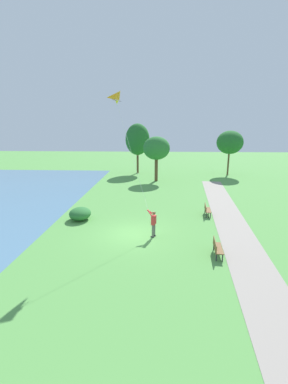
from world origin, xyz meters
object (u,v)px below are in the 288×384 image
(person_kite_flyer, at_px, (153,222))
(tree_treeline_left, at_px, (138,140))
(park_bench_near_walkway, at_px, (217,247))
(lakeside_shrub, at_px, (80,214))
(flying_kite, at_px, (120,99))
(park_bench_far_walkway, at_px, (207,209))
(tree_lakeside_far, at_px, (230,142))
(tree_treeline_center, at_px, (156,149))

(person_kite_flyer, height_order, tree_treeline_left, tree_treeline_left)
(person_kite_flyer, bearing_deg, park_bench_near_walkway, -34.18)
(lakeside_shrub, bearing_deg, flying_kite, -30.33)
(flying_kite, height_order, park_bench_far_walkway, flying_kite)
(flying_kite, bearing_deg, lakeside_shrub, 149.67)
(flying_kite, xyz_separation_m, tree_treeline_left, (-0.68, 23.44, -3.56))
(park_bench_far_walkway, bearing_deg, lakeside_shrub, -171.33)
(person_kite_flyer, height_order, tree_lakeside_far, tree_lakeside_far)
(park_bench_near_walkway, xyz_separation_m, park_bench_far_walkway, (0.70, 6.96, 0.00))
(park_bench_near_walkway, xyz_separation_m, tree_lakeside_far, (7.16, 25.73, 4.31))
(park_bench_far_walkway, xyz_separation_m, tree_treeline_left, (-7.13, 19.79, 4.65))
(flying_kite, xyz_separation_m, park_bench_near_walkway, (5.75, -3.32, -8.21))
(park_bench_far_walkway, distance_m, tree_lakeside_far, 20.31)
(park_bench_near_walkway, bearing_deg, tree_lakeside_far, 74.45)
(tree_lakeside_far, bearing_deg, park_bench_far_walkway, -108.98)
(tree_lakeside_far, distance_m, lakeside_shrub, 26.53)
(flying_kite, relative_size, tree_treeline_center, 1.26)
(flying_kite, distance_m, tree_treeline_center, 18.15)
(flying_kite, bearing_deg, tree_treeline_left, 91.65)
(person_kite_flyer, bearing_deg, tree_treeline_left, 96.60)
(tree_treeline_left, bearing_deg, flying_kite, -88.35)
(flying_kite, xyz_separation_m, park_bench_far_walkway, (6.45, 3.65, -8.21))
(tree_treeline_left, bearing_deg, tree_treeline_center, -64.09)
(flying_kite, xyz_separation_m, tree_lakeside_far, (12.91, 22.41, -3.90))
(person_kite_flyer, distance_m, park_bench_far_walkway, 6.27)
(tree_lakeside_far, bearing_deg, lakeside_shrub, -129.13)
(tree_lakeside_far, bearing_deg, flying_kite, -119.94)
(park_bench_near_walkway, relative_size, lakeside_shrub, 0.82)
(park_bench_near_walkway, distance_m, lakeside_shrub, 10.82)
(park_bench_far_walkway, distance_m, tree_treeline_left, 21.54)
(park_bench_far_walkway, height_order, lakeside_shrub, lakeside_shrub)
(park_bench_near_walkway, distance_m, tree_treeline_center, 21.41)
(park_bench_near_walkway, relative_size, park_bench_far_walkway, 1.00)
(flying_kite, distance_m, lakeside_shrub, 9.24)
(tree_treeline_left, xyz_separation_m, lakeside_shrub, (-2.93, -21.33, -4.68))
(flying_kite, relative_size, park_bench_near_walkway, 4.79)
(park_bench_near_walkway, xyz_separation_m, lakeside_shrub, (-9.36, 5.43, -0.03))
(flying_kite, bearing_deg, park_bench_far_walkway, 29.47)
(park_bench_near_walkway, relative_size, tree_lakeside_far, 0.24)
(tree_lakeside_far, bearing_deg, person_kite_flyer, -114.82)
(person_kite_flyer, relative_size, tree_treeline_left, 0.24)
(park_bench_far_walkway, distance_m, tree_treeline_center, 14.93)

